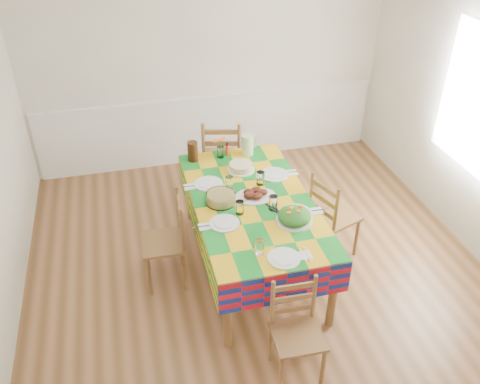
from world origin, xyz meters
name	(u,v)px	position (x,y,z in m)	size (l,w,h in m)	color
room	(266,162)	(0.00, 0.00, 1.35)	(4.58, 5.08, 2.78)	brown
wainscot	(210,127)	(0.00, 2.48, 0.49)	(4.41, 0.06, 0.92)	white
dining_table	(252,208)	(-0.03, 0.26, 0.71)	(1.10, 2.04, 0.79)	brown
setting_near_head	(276,254)	(-0.06, -0.55, 0.82)	(0.44, 0.29, 0.13)	silver
setting_left_near	(229,217)	(-0.31, 0.01, 0.82)	(0.49, 0.29, 0.13)	silver
setting_left_far	(215,184)	(-0.32, 0.58, 0.82)	(0.52, 0.31, 0.14)	silver
setting_right_near	(289,209)	(0.23, 0.00, 0.83)	(0.55, 0.31, 0.14)	silver
setting_right_far	(270,176)	(0.24, 0.59, 0.82)	(0.54, 0.31, 0.14)	silver
meat_platter	(255,195)	(0.00, 0.30, 0.82)	(0.39, 0.28, 0.08)	silver
salad_platter	(294,216)	(0.24, -0.14, 0.85)	(0.33, 0.33, 0.14)	silver
pasta_bowl	(221,198)	(-0.33, 0.30, 0.84)	(0.28, 0.28, 0.10)	white
cake	(241,167)	(0.00, 0.81, 0.83)	(0.28, 0.28, 0.08)	silver
serving_utensils	(270,204)	(0.10, 0.16, 0.80)	(0.13, 0.30, 0.01)	black
flower_vase	(220,149)	(-0.15, 1.13, 0.90)	(0.15, 0.13, 0.24)	white
hot_sauce	(227,149)	(-0.07, 1.15, 0.87)	(0.04, 0.04, 0.16)	red
green_pitcher	(247,145)	(0.15, 1.13, 0.91)	(0.13, 0.13, 0.22)	#AED294
tea_pitcher	(193,151)	(-0.44, 1.13, 0.90)	(0.11, 0.11, 0.21)	black
name_card	(284,266)	(-0.04, -0.68, 0.80)	(0.08, 0.02, 0.02)	silver
chair_near	(296,332)	(-0.03, -1.03, 0.43)	(0.40, 0.38, 0.87)	brown
chair_far	(222,159)	(-0.05, 1.54, 0.52)	(0.56, 0.54, 1.05)	brown
chair_left	(168,242)	(-0.85, 0.26, 0.46)	(0.41, 0.43, 0.94)	brown
chair_right	(331,217)	(0.78, 0.25, 0.47)	(0.52, 0.53, 0.95)	brown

